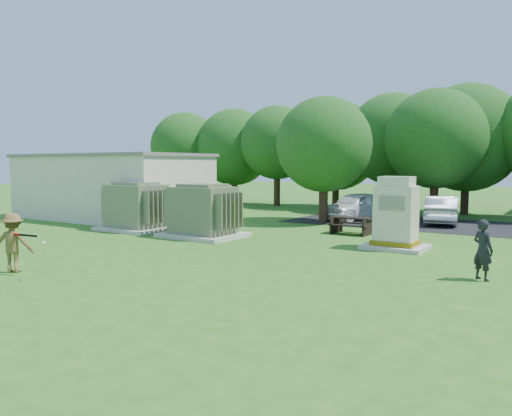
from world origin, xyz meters
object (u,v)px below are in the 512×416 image
Objects in this scene: transformer_right at (203,212)px; car_white at (356,206)px; generator_cabinet at (396,217)px; picnic_table at (352,224)px; person_by_generator at (483,250)px; transformer_left at (136,208)px; car_silver_a at (442,210)px; batter at (13,243)px.

transformer_right is 9.40m from car_white.
generator_cabinet is 1.52× the size of picnic_table.
transformer_right reaches higher than person_by_generator.
transformer_right is at bearing -87.75° from car_white.
picnic_table is (-2.61, 2.57, -0.64)m from generator_cabinet.
person_by_generator reaches higher than car_white.
transformer_left is 0.74× the size of car_silver_a.
transformer_left reaches higher than car_silver_a.
generator_cabinet is 11.61m from batter.
car_white reaches higher than car_silver_a.
person_by_generator reaches higher than picnic_table.
generator_cabinet reaches higher than person_by_generator.
generator_cabinet reaches higher than car_white.
picnic_table is at bearing 135.36° from generator_cabinet.
transformer_left reaches higher than car_white.
picnic_table is 0.39× the size of car_silver_a.
generator_cabinet is 1.62× the size of person_by_generator.
car_white is (-4.47, 7.64, -0.35)m from generator_cabinet.
transformer_right is 1.88× the size of picnic_table.
car_white is (-7.67, 10.96, -0.03)m from person_by_generator.
picnic_table is 1.02× the size of batter.
person_by_generator reaches higher than car_silver_a.
generator_cabinet is at bearing -14.19° from person_by_generator.
transformer_right is at bearing -139.20° from picnic_table.
car_silver_a is (6.78, 9.58, -0.30)m from transformer_right.
batter is (3.64, -7.73, -0.19)m from transformer_left.
picnic_table is at bearing 40.80° from transformer_right.
transformer_left is at bearing -97.89° from batter.
batter is 0.37× the size of car_white.
transformer_left is at bearing -106.47° from car_white.
transformer_right is at bearing 43.94° from car_silver_a.
transformer_right is (3.70, 0.00, 0.00)m from transformer_left.
person_by_generator is (5.81, -5.89, 0.32)m from picnic_table.
car_white is at bearing 73.32° from transformer_right.
car_silver_a reaches higher than picnic_table.
picnic_table is 8.28m from person_by_generator.
generator_cabinet is at bearing -161.60° from batter.
batter is at bearing 60.77° from person_by_generator.
picnic_table is 12.54m from batter.
transformer_left is 0.71× the size of car_white.
person_by_generator is at bearing -7.94° from transformer_left.
car_white is at bearing 54.60° from transformer_left.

